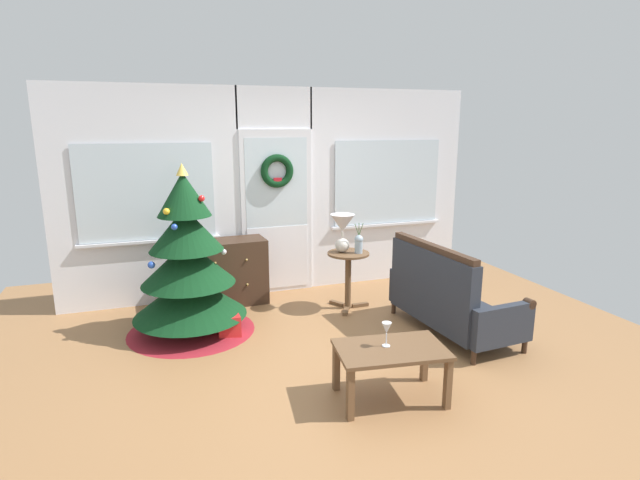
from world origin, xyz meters
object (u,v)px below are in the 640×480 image
dresser_cabinet (228,272)px  gift_box (229,326)px  settee_sofa (446,298)px  flower_vase (359,243)px  christmas_tree (188,272)px  coffee_table (391,356)px  table_lamp (342,228)px  wine_glass (387,329)px  side_table (348,269)px

dresser_cabinet → gift_box: (-0.16, -0.97, -0.28)m
settee_sofa → flower_vase: (-0.58, 0.93, 0.42)m
christmas_tree → coffee_table: christmas_tree is taller
coffee_table → flower_vase: bearing=73.9°
table_lamp → coffee_table: (-0.39, -1.99, -0.59)m
christmas_tree → flower_vase: 1.90m
dresser_cabinet → table_lamp: 1.48m
coffee_table → wine_glass: (-0.02, 0.04, 0.21)m
settee_sofa → gift_box: bearing=162.9°
settee_sofa → flower_vase: size_ratio=4.37×
coffee_table → dresser_cabinet: bearing=108.1°
table_lamp → gift_box: table_lamp is taller
table_lamp → flower_vase: table_lamp is taller
settee_sofa → wine_glass: bearing=-141.1°
side_table → coffee_table: 2.00m
wine_glass → side_table: bearing=76.2°
wine_glass → dresser_cabinet: bearing=107.8°
christmas_tree → coffee_table: size_ratio=1.93×
side_table → wine_glass: size_ratio=3.47×
flower_vase → wine_glass: 1.95m
dresser_cabinet → table_lamp: (1.23, -0.59, 0.57)m
dresser_cabinet → flower_vase: size_ratio=2.62×
christmas_tree → gift_box: (0.35, -0.26, -0.53)m
dresser_cabinet → side_table: size_ratio=1.36×
side_table → flower_vase: flower_vase is taller
gift_box → wine_glass: bearing=-58.2°
coffee_table → gift_box: coffee_table is taller
dresser_cabinet → coffee_table: (0.84, -2.58, -0.02)m
christmas_tree → table_lamp: bearing=3.7°
side_table → gift_box: (-1.45, -0.33, -0.37)m
christmas_tree → flower_vase: christmas_tree is taller
dresser_cabinet → flower_vase: flower_vase is taller
gift_box → coffee_table: bearing=-58.2°
coffee_table → christmas_tree: bearing=125.7°
coffee_table → gift_box: 1.92m
flower_vase → dresser_cabinet: bearing=153.5°
christmas_tree → table_lamp: size_ratio=3.96×
settee_sofa → table_lamp: bearing=125.6°
dresser_cabinet → flower_vase: 1.60m
dresser_cabinet → wine_glass: (0.82, -2.54, 0.19)m
dresser_cabinet → settee_sofa: settee_sofa is taller
dresser_cabinet → settee_sofa: (1.96, -1.62, -0.01)m
table_lamp → gift_box: size_ratio=1.94×
coffee_table → gift_box: bearing=121.8°
table_lamp → christmas_tree: bearing=-176.3°
christmas_tree → settee_sofa: (2.47, -0.91, -0.27)m
settee_sofa → side_table: size_ratio=2.26×
table_lamp → wine_glass: size_ratio=2.26×
settee_sofa → wine_glass: settee_sofa is taller
table_lamp → wine_glass: 2.03m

